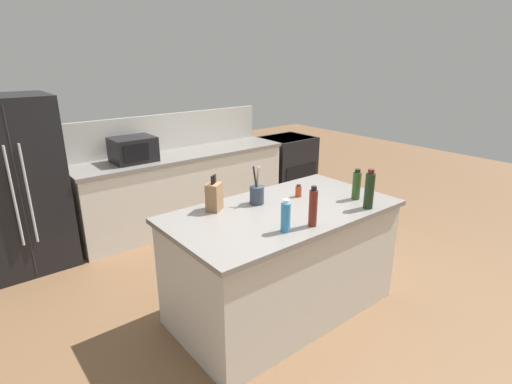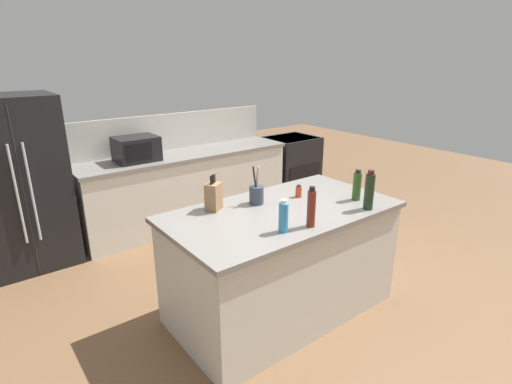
% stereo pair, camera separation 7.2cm
% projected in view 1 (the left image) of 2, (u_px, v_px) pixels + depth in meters
% --- Properties ---
extents(ground_plane, '(14.00, 14.00, 0.00)m').
position_uv_depth(ground_plane, '(281.00, 308.00, 3.51)').
color(ground_plane, brown).
extents(back_counter_run, '(2.76, 0.66, 0.94)m').
position_uv_depth(back_counter_run, '(185.00, 189.00, 5.16)').
color(back_counter_run, beige).
rests_on(back_counter_run, ground_plane).
extents(wall_backsplash, '(2.72, 0.03, 0.46)m').
position_uv_depth(wall_backsplash, '(169.00, 132.00, 5.16)').
color(wall_backsplash, beige).
rests_on(wall_backsplash, back_counter_run).
extents(kitchen_island, '(1.89, 1.03, 0.94)m').
position_uv_depth(kitchen_island, '(282.00, 261.00, 3.36)').
color(kitchen_island, beige).
rests_on(kitchen_island, ground_plane).
extents(refrigerator, '(0.89, 0.75, 1.76)m').
position_uv_depth(refrigerator, '(14.00, 186.00, 3.96)').
color(refrigerator, black).
rests_on(refrigerator, ground_plane).
extents(range_oven, '(0.76, 0.65, 0.92)m').
position_uv_depth(range_oven, '(287.00, 166.00, 6.22)').
color(range_oven, black).
rests_on(range_oven, ground_plane).
extents(microwave, '(0.48, 0.39, 0.28)m').
position_uv_depth(microwave, '(133.00, 149.00, 4.59)').
color(microwave, black).
rests_on(microwave, back_counter_run).
extents(knife_block, '(0.16, 0.15, 0.29)m').
position_uv_depth(knife_block, '(214.00, 197.00, 3.15)').
color(knife_block, '#936B47').
rests_on(knife_block, kitchen_island).
extents(utensil_crock, '(0.12, 0.12, 0.32)m').
position_uv_depth(utensil_crock, '(257.00, 194.00, 3.30)').
color(utensil_crock, '#333D4C').
rests_on(utensil_crock, kitchen_island).
extents(wine_bottle, '(0.08, 0.08, 0.32)m').
position_uv_depth(wine_bottle, '(369.00, 190.00, 3.18)').
color(wine_bottle, black).
rests_on(wine_bottle, kitchen_island).
extents(olive_oil_bottle, '(0.07, 0.07, 0.26)m').
position_uv_depth(olive_oil_bottle, '(357.00, 185.00, 3.39)').
color(olive_oil_bottle, '#2D4C1E').
rests_on(olive_oil_bottle, kitchen_island).
extents(dish_soap_bottle, '(0.07, 0.07, 0.24)m').
position_uv_depth(dish_soap_bottle, '(286.00, 217.00, 2.77)').
color(dish_soap_bottle, '#3384BC').
rests_on(dish_soap_bottle, kitchen_island).
extents(spice_jar_paprika, '(0.05, 0.05, 0.11)m').
position_uv_depth(spice_jar_paprika, '(298.00, 191.00, 3.47)').
color(spice_jar_paprika, '#B73D1E').
rests_on(spice_jar_paprika, kitchen_island).
extents(vinegar_bottle, '(0.06, 0.06, 0.30)m').
position_uv_depth(vinegar_bottle, '(313.00, 207.00, 2.85)').
color(vinegar_bottle, maroon).
rests_on(vinegar_bottle, kitchen_island).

